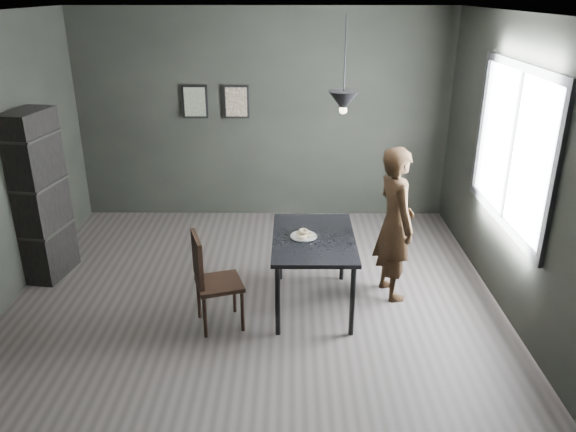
{
  "coord_description": "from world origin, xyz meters",
  "views": [
    {
      "loc": [
        0.38,
        -4.98,
        2.99
      ],
      "look_at": [
        0.35,
        0.05,
        0.95
      ],
      "focal_mm": 35.0,
      "sensor_mm": 36.0,
      "label": 1
    }
  ],
  "objects_px": {
    "woman": "(395,224)",
    "wood_chair": "(210,275)",
    "shelf_unit": "(39,196)",
    "pendant_lamp": "(343,101)",
    "white_plate": "(304,237)",
    "cafe_table": "(313,244)"
  },
  "relations": [
    {
      "from": "woman",
      "to": "wood_chair",
      "type": "relative_size",
      "value": 1.69
    },
    {
      "from": "shelf_unit",
      "to": "pendant_lamp",
      "type": "distance_m",
      "value": 3.41
    },
    {
      "from": "woman",
      "to": "wood_chair",
      "type": "height_order",
      "value": "woman"
    },
    {
      "from": "wood_chair",
      "to": "shelf_unit",
      "type": "distance_m",
      "value": 2.25
    },
    {
      "from": "pendant_lamp",
      "to": "white_plate",
      "type": "bearing_deg",
      "value": -162.16
    },
    {
      "from": "white_plate",
      "to": "shelf_unit",
      "type": "bearing_deg",
      "value": 166.85
    },
    {
      "from": "pendant_lamp",
      "to": "cafe_table",
      "type": "bearing_deg",
      "value": -158.2
    },
    {
      "from": "woman",
      "to": "pendant_lamp",
      "type": "height_order",
      "value": "pendant_lamp"
    },
    {
      "from": "cafe_table",
      "to": "woman",
      "type": "distance_m",
      "value": 0.87
    },
    {
      "from": "wood_chair",
      "to": "woman",
      "type": "bearing_deg",
      "value": 1.25
    },
    {
      "from": "cafe_table",
      "to": "shelf_unit",
      "type": "xyz_separation_m",
      "value": [
        -2.92,
        0.65,
        0.25
      ]
    },
    {
      "from": "shelf_unit",
      "to": "pendant_lamp",
      "type": "relative_size",
      "value": 2.14
    },
    {
      "from": "woman",
      "to": "pendant_lamp",
      "type": "relative_size",
      "value": 1.85
    },
    {
      "from": "wood_chair",
      "to": "pendant_lamp",
      "type": "bearing_deg",
      "value": 4.2
    },
    {
      "from": "white_plate",
      "to": "cafe_table",
      "type": "bearing_deg",
      "value": 6.96
    },
    {
      "from": "white_plate",
      "to": "woman",
      "type": "relative_size",
      "value": 0.14
    },
    {
      "from": "white_plate",
      "to": "woman",
      "type": "distance_m",
      "value": 0.96
    },
    {
      "from": "woman",
      "to": "shelf_unit",
      "type": "xyz_separation_m",
      "value": [
        -3.75,
        0.42,
        0.13
      ]
    },
    {
      "from": "pendant_lamp",
      "to": "shelf_unit",
      "type": "bearing_deg",
      "value": 170.2
    },
    {
      "from": "wood_chair",
      "to": "shelf_unit",
      "type": "xyz_separation_m",
      "value": [
        -1.95,
        1.05,
        0.39
      ]
    },
    {
      "from": "woman",
      "to": "pendant_lamp",
      "type": "distance_m",
      "value": 1.39
    },
    {
      "from": "wood_chair",
      "to": "pendant_lamp",
      "type": "height_order",
      "value": "pendant_lamp"
    }
  ]
}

